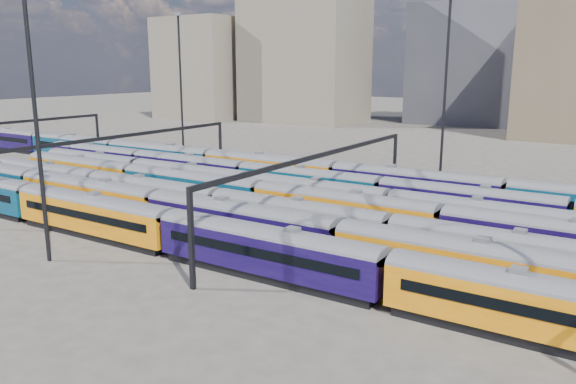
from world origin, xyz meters
The scene contains 13 objects.
ground centered at (0.00, 0.00, 0.00)m, with size 500.00×500.00×0.00m, color #46403B.
rake_0 centered at (-7.54, -15.00, 2.69)m, with size 103.96×3.05×5.13m.
rake_1 centered at (6.80, -10.00, 2.74)m, with size 148.05×3.09×5.21m.
rake_2 centered at (9.99, -5.00, 2.53)m, with size 97.72×2.86×4.81m.
rake_3 centered at (12.44, 0.00, 2.66)m, with size 102.85×3.01×5.07m.
rake_4 centered at (15.56, 5.00, 2.47)m, with size 114.77×2.80×4.70m.
rake_5 centered at (12.42, 10.00, 2.60)m, with size 120.60×2.94×4.95m.
rake_6 centered at (-17.88, 15.00, 2.79)m, with size 129.23×3.15×5.31m.
gantry_1 centered at (-20.00, 0.00, 6.79)m, with size 0.35×40.35×8.03m.
gantry_2 centered at (10.00, 0.00, 6.79)m, with size 0.35×40.35×8.03m.
mast_1 centered at (-30.00, 22.00, 13.97)m, with size 1.40×0.50×25.60m.
mast_2 centered at (-5.00, -22.00, 13.97)m, with size 1.40×0.50×25.60m.
mast_3 centered at (15.00, 24.00, 13.97)m, with size 1.40×0.50×25.60m.
Camera 1 is at (37.94, -50.10, 16.65)m, focal length 35.00 mm.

